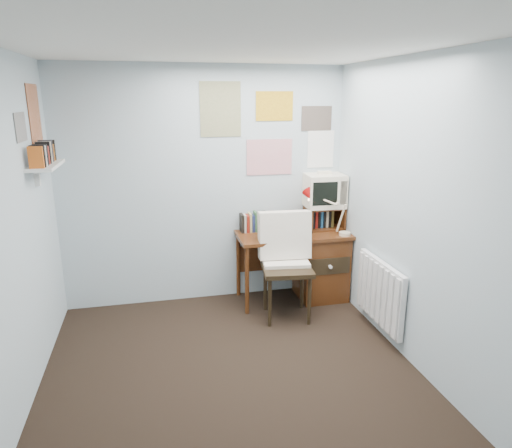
{
  "coord_description": "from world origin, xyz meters",
  "views": [
    {
      "loc": [
        -0.55,
        -3.0,
        2.17
      ],
      "look_at": [
        0.36,
        0.92,
        1.05
      ],
      "focal_mm": 32.0,
      "sensor_mm": 36.0,
      "label": 1
    }
  ],
  "objects_px": {
    "wall_shelf": "(46,165)",
    "tv_riser": "(324,217)",
    "desk_chair": "(287,269)",
    "radiator": "(380,292)",
    "crt_tv": "(324,189)",
    "desk": "(316,262)",
    "desk_lamp": "(346,215)"
  },
  "relations": [
    {
      "from": "desk_lamp",
      "to": "wall_shelf",
      "type": "xyz_separation_m",
      "value": [
        -2.81,
        -0.19,
        0.64
      ]
    },
    {
      "from": "crt_tv",
      "to": "tv_riser",
      "type": "bearing_deg",
      "value": -65.85
    },
    {
      "from": "radiator",
      "to": "crt_tv",
      "type": "bearing_deg",
      "value": 99.53
    },
    {
      "from": "desk_lamp",
      "to": "wall_shelf",
      "type": "bearing_deg",
      "value": -158.78
    },
    {
      "from": "crt_tv",
      "to": "radiator",
      "type": "bearing_deg",
      "value": -78.05
    },
    {
      "from": "desk",
      "to": "crt_tv",
      "type": "distance_m",
      "value": 0.82
    },
    {
      "from": "wall_shelf",
      "to": "tv_riser",
      "type": "bearing_deg",
      "value": 10.32
    },
    {
      "from": "desk_lamp",
      "to": "crt_tv",
      "type": "relative_size",
      "value": 1.07
    },
    {
      "from": "crt_tv",
      "to": "wall_shelf",
      "type": "bearing_deg",
      "value": -166.81
    },
    {
      "from": "crt_tv",
      "to": "wall_shelf",
      "type": "height_order",
      "value": "wall_shelf"
    },
    {
      "from": "desk",
      "to": "desk_lamp",
      "type": "bearing_deg",
      "value": -37.96
    },
    {
      "from": "desk_chair",
      "to": "wall_shelf",
      "type": "distance_m",
      "value": 2.39
    },
    {
      "from": "desk",
      "to": "wall_shelf",
      "type": "xyz_separation_m",
      "value": [
        -2.57,
        -0.38,
        1.21
      ]
    },
    {
      "from": "desk",
      "to": "radiator",
      "type": "bearing_deg",
      "value": -72.76
    },
    {
      "from": "desk",
      "to": "desk_chair",
      "type": "height_order",
      "value": "desk_chair"
    },
    {
      "from": "tv_riser",
      "to": "wall_shelf",
      "type": "height_order",
      "value": "wall_shelf"
    },
    {
      "from": "crt_tv",
      "to": "radiator",
      "type": "xyz_separation_m",
      "value": [
        0.18,
        -1.06,
        -0.79
      ]
    },
    {
      "from": "tv_riser",
      "to": "radiator",
      "type": "height_order",
      "value": "tv_riser"
    },
    {
      "from": "crt_tv",
      "to": "wall_shelf",
      "type": "xyz_separation_m",
      "value": [
        -2.68,
        -0.51,
        0.41
      ]
    },
    {
      "from": "desk",
      "to": "tv_riser",
      "type": "bearing_deg",
      "value": 42.96
    },
    {
      "from": "desk",
      "to": "radiator",
      "type": "xyz_separation_m",
      "value": [
        0.29,
        -0.93,
        0.01
      ]
    },
    {
      "from": "radiator",
      "to": "desk_lamp",
      "type": "bearing_deg",
      "value": 93.69
    },
    {
      "from": "tv_riser",
      "to": "radiator",
      "type": "distance_m",
      "value": 1.15
    },
    {
      "from": "desk",
      "to": "wall_shelf",
      "type": "relative_size",
      "value": 1.94
    },
    {
      "from": "desk_lamp",
      "to": "tv_riser",
      "type": "relative_size",
      "value": 1.11
    },
    {
      "from": "desk_lamp",
      "to": "radiator",
      "type": "relative_size",
      "value": 0.55
    },
    {
      "from": "desk",
      "to": "desk_lamp",
      "type": "distance_m",
      "value": 0.65
    },
    {
      "from": "desk_chair",
      "to": "tv_riser",
      "type": "bearing_deg",
      "value": 49.09
    },
    {
      "from": "desk",
      "to": "crt_tv",
      "type": "height_order",
      "value": "crt_tv"
    },
    {
      "from": "desk",
      "to": "desk_lamp",
      "type": "relative_size",
      "value": 2.71
    },
    {
      "from": "desk_chair",
      "to": "tv_riser",
      "type": "distance_m",
      "value": 0.85
    },
    {
      "from": "desk_chair",
      "to": "radiator",
      "type": "bearing_deg",
      "value": -27.93
    }
  ]
}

